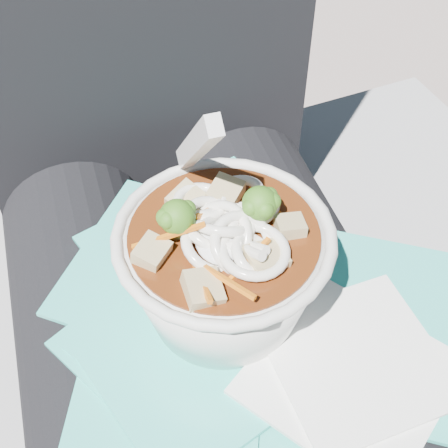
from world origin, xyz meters
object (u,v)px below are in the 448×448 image
object	(u,v)px
lap	(218,368)
person_body	(190,270)
stone_ledge	(188,379)
udon_bowl	(224,261)
plastic_bag	(225,317)

from	to	relation	value
lap	person_body	size ratio (longest dim) A/B	0.49
stone_ledge	person_body	bearing A→B (deg)	-90.00
udon_bowl	plastic_bag	bearing A→B (deg)	-98.10
plastic_bag	udon_bowl	distance (m)	0.06
stone_ledge	plastic_bag	world-z (taller)	plastic_bag
plastic_bag	stone_ledge	bearing A→B (deg)	92.24
stone_ledge	udon_bowl	distance (m)	0.46
stone_ledge	person_body	xyz separation A→B (m)	(-0.00, -0.06, 0.32)
stone_ledge	plastic_bag	distance (m)	0.40
lap	person_body	distance (m)	0.10
plastic_bag	udon_bowl	world-z (taller)	udon_bowl
person_body	plastic_bag	size ratio (longest dim) A/B	2.59
stone_ledge	plastic_bag	size ratio (longest dim) A/B	2.66
udon_bowl	person_body	bearing A→B (deg)	94.42
stone_ledge	person_body	world-z (taller)	person_body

